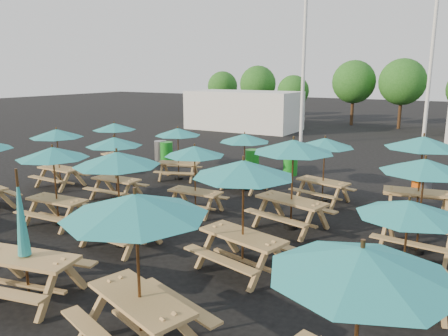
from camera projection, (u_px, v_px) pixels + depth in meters
The scene contains 32 objects.
ground at pixel (199, 212), 13.35m from camera, with size 120.00×120.00×0.00m, color black.
picnic_unit_2 at pixel (57, 137), 15.91m from camera, with size 1.94×1.94×2.18m.
picnic_unit_3 at pixel (114, 130), 18.52m from camera, with size 2.33×2.33×2.09m.
picnic_unit_5 at pixel (53, 157), 11.91m from camera, with size 2.05×2.05×2.22m.
picnic_unit_6 at pixel (114, 145), 14.38m from camera, with size 1.90×1.90×2.12m.
picnic_unit_7 at pixel (178, 135), 17.03m from camera, with size 2.28×2.28×2.07m.
picnic_unit_8 at pixel (24, 247), 8.09m from camera, with size 2.30×2.10×2.52m.
picnic_unit_9 at pixel (117, 164), 10.37m from camera, with size 2.16×2.16×2.38m.
picnic_unit_10 at pixel (195, 155), 12.93m from camera, with size 1.87×1.87×2.08m.
picnic_unit_11 at pixel (245, 141), 15.48m from camera, with size 2.05×2.05×2.07m.
picnic_unit_12 at pixel (136, 215), 6.40m from camera, with size 2.73×2.73×2.50m.
picnic_unit_13 at pixel (243, 175), 9.01m from camera, with size 2.58×2.58×2.46m.
picnic_unit_14 at pixel (293, 152), 11.53m from camera, with size 2.61×2.61×2.48m.
picnic_unit_15 at pixel (325, 147), 14.03m from camera, with size 2.25×2.25×2.15m.
picnic_unit_16 at pixel (361, 274), 4.74m from camera, with size 2.54×2.54×2.39m.
picnic_unit_17 at pixel (408, 215), 7.57m from camera, with size 2.27×2.27×2.06m.
picnic_unit_18 at pixel (424, 172), 9.94m from camera, with size 2.17×2.17×2.30m.
picnic_unit_19 at pixel (423, 147), 12.37m from camera, with size 2.43×2.43×2.45m.
waste_bin_0 at pixel (161, 151), 21.05m from camera, with size 0.59×0.59×0.94m, color gray.
waste_bin_1 at pixel (167, 152), 20.75m from camera, with size 0.59×0.59×0.94m, color #18861E.
waste_bin_2 at pixel (252, 161), 18.71m from camera, with size 0.59×0.59×0.94m, color #18861E.
waste_bin_3 at pixel (290, 164), 18.06m from camera, with size 0.59×0.59×0.94m, color #18861E.
waste_bin_4 at pixel (421, 180), 15.41m from camera, with size 0.59×0.59×0.94m, color #E0550D.
waste_bin_5 at pixel (423, 180), 15.37m from camera, with size 0.59×0.59×0.94m, color gray.
mast_0 at pixel (305, 39), 24.83m from camera, with size 0.20×0.20×12.00m, color silver.
mast_1 at pixel (434, 37), 23.31m from camera, with size 0.20×0.20×12.00m, color silver.
event_tent_0 at pixel (244, 110), 32.16m from camera, with size 8.00×4.00×2.80m, color silver.
tree_0 at pixel (223, 86), 40.95m from camera, with size 2.80×2.80×4.24m.
tree_1 at pixel (258, 84), 37.61m from camera, with size 3.11×3.11×4.72m.
tree_2 at pixel (293, 91), 35.86m from camera, with size 2.59×2.59×3.93m.
tree_3 at pixel (354, 82), 34.30m from camera, with size 3.36×3.36×5.09m.
tree_4 at pixel (402, 82), 32.10m from camera, with size 3.41×3.41×5.17m.
Camera 1 is at (7.10, -10.61, 4.21)m, focal length 35.00 mm.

